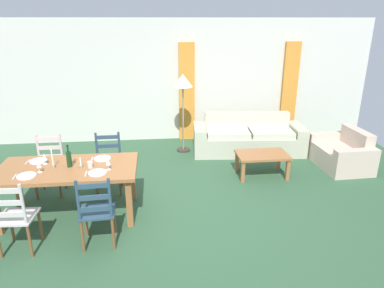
% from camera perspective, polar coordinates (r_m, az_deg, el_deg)
% --- Properties ---
extents(ground_plane, '(9.60, 9.60, 0.02)m').
position_cam_1_polar(ground_plane, '(5.27, -3.40, -10.68)').
color(ground_plane, '#305337').
extents(wall_far, '(9.60, 0.16, 2.70)m').
position_cam_1_polar(wall_far, '(7.94, -4.85, 10.32)').
color(wall_far, silver).
rests_on(wall_far, ground_plane).
extents(curtain_panel_left, '(0.35, 0.08, 2.20)m').
position_cam_1_polar(curtain_panel_left, '(7.88, -0.87, 8.47)').
color(curtain_panel_left, orange).
rests_on(curtain_panel_left, ground_plane).
extents(curtain_panel_right, '(0.35, 0.08, 2.20)m').
position_cam_1_polar(curtain_panel_right, '(8.44, 15.76, 8.50)').
color(curtain_panel_right, orange).
rests_on(curtain_panel_right, ground_plane).
extents(dining_table, '(1.90, 0.96, 0.75)m').
position_cam_1_polar(dining_table, '(5.10, -19.85, -4.52)').
color(dining_table, '#9A6136').
rests_on(dining_table, ground_plane).
extents(dining_chair_near_left, '(0.44, 0.42, 0.96)m').
position_cam_1_polar(dining_chair_near_left, '(4.65, -27.24, -10.66)').
color(dining_chair_near_left, beige).
rests_on(dining_chair_near_left, ground_plane).
extents(dining_chair_near_right, '(0.44, 0.42, 0.96)m').
position_cam_1_polar(dining_chair_near_right, '(4.41, -15.44, -10.68)').
color(dining_chair_near_right, '#2B4658').
rests_on(dining_chair_near_right, ground_plane).
extents(dining_chair_far_left, '(0.42, 0.40, 0.96)m').
position_cam_1_polar(dining_chair_far_left, '(5.96, -22.46, -3.23)').
color(dining_chair_far_left, beige).
rests_on(dining_chair_far_left, ground_plane).
extents(dining_chair_far_right, '(0.42, 0.40, 0.96)m').
position_cam_1_polar(dining_chair_far_right, '(5.75, -13.62, -3.08)').
color(dining_chair_far_right, '#2C4155').
rests_on(dining_chair_far_right, ground_plane).
extents(dinner_plate_near_left, '(0.24, 0.24, 0.02)m').
position_cam_1_polar(dinner_plate_near_left, '(4.97, -25.66, -4.76)').
color(dinner_plate_near_left, white).
rests_on(dinner_plate_near_left, dining_table).
extents(fork_near_left, '(0.03, 0.17, 0.01)m').
position_cam_1_polar(fork_near_left, '(5.03, -27.26, -4.84)').
color(fork_near_left, silver).
rests_on(fork_near_left, dining_table).
extents(dinner_plate_near_right, '(0.24, 0.24, 0.02)m').
position_cam_1_polar(dinner_plate_near_right, '(4.74, -15.35, -4.59)').
color(dinner_plate_near_right, white).
rests_on(dinner_plate_near_right, dining_table).
extents(fork_near_right, '(0.02, 0.17, 0.01)m').
position_cam_1_polar(fork_near_right, '(4.77, -17.12, -4.70)').
color(fork_near_right, silver).
rests_on(fork_near_right, dining_table).
extents(dinner_plate_far_left, '(0.24, 0.24, 0.02)m').
position_cam_1_polar(dinner_plate_far_left, '(5.41, -24.03, -2.57)').
color(dinner_plate_far_left, white).
rests_on(dinner_plate_far_left, dining_table).
extents(fork_far_left, '(0.02, 0.17, 0.01)m').
position_cam_1_polar(fork_far_left, '(5.46, -25.51, -2.67)').
color(fork_far_left, silver).
rests_on(fork_far_left, dining_table).
extents(dinner_plate_far_right, '(0.24, 0.24, 0.02)m').
position_cam_1_polar(dinner_plate_far_right, '(5.19, -14.55, -2.32)').
color(dinner_plate_far_right, white).
rests_on(dinner_plate_far_right, dining_table).
extents(fork_far_right, '(0.02, 0.17, 0.01)m').
position_cam_1_polar(fork_far_right, '(5.22, -16.17, -2.43)').
color(fork_far_right, silver).
rests_on(fork_far_right, dining_table).
extents(wine_bottle, '(0.07, 0.07, 0.32)m').
position_cam_1_polar(wine_bottle, '(5.02, -19.66, -2.31)').
color(wine_bottle, '#143819').
rests_on(wine_bottle, dining_table).
extents(wine_glass_near_left, '(0.06, 0.06, 0.16)m').
position_cam_1_polar(wine_glass_near_left, '(4.99, -23.97, -3.14)').
color(wine_glass_near_left, white).
rests_on(wine_glass_near_left, dining_table).
extents(wine_glass_near_right, '(0.06, 0.06, 0.16)m').
position_cam_1_polar(wine_glass_near_right, '(4.77, -13.71, -2.94)').
color(wine_glass_near_right, white).
rests_on(wine_glass_near_right, dining_table).
extents(wine_glass_far_left, '(0.06, 0.06, 0.16)m').
position_cam_1_polar(wine_glass_far_left, '(5.24, -23.23, -1.96)').
color(wine_glass_far_left, white).
rests_on(wine_glass_far_left, dining_table).
extents(coffee_cup_primary, '(0.07, 0.07, 0.09)m').
position_cam_1_polar(coffee_cup_primary, '(4.93, -16.47, -3.29)').
color(coffee_cup_primary, beige).
rests_on(coffee_cup_primary, dining_table).
extents(candle_tall, '(0.05, 0.05, 0.26)m').
position_cam_1_polar(candle_tall, '(5.10, -21.98, -2.81)').
color(candle_tall, '#998C66').
rests_on(candle_tall, dining_table).
extents(candle_short, '(0.05, 0.05, 0.15)m').
position_cam_1_polar(candle_short, '(4.97, -17.88, -3.34)').
color(candle_short, '#998C66').
rests_on(candle_short, dining_table).
extents(couch, '(2.34, 0.98, 0.80)m').
position_cam_1_polar(couch, '(7.40, 9.20, 0.94)').
color(couch, '#B8B89D').
rests_on(couch, ground_plane).
extents(coffee_table, '(0.90, 0.56, 0.42)m').
position_cam_1_polar(coffee_table, '(6.27, 11.51, -2.15)').
color(coffee_table, '#9A6136').
rests_on(coffee_table, ground_plane).
extents(armchair_upholstered, '(0.84, 1.19, 0.72)m').
position_cam_1_polar(armchair_upholstered, '(7.19, 23.71, -1.49)').
color(armchair_upholstered, '#C9B19D').
rests_on(armchair_upholstered, ground_plane).
extents(standing_lamp, '(0.40, 0.40, 1.64)m').
position_cam_1_polar(standing_lamp, '(7.06, -1.52, 9.67)').
color(standing_lamp, '#332D28').
rests_on(standing_lamp, ground_plane).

